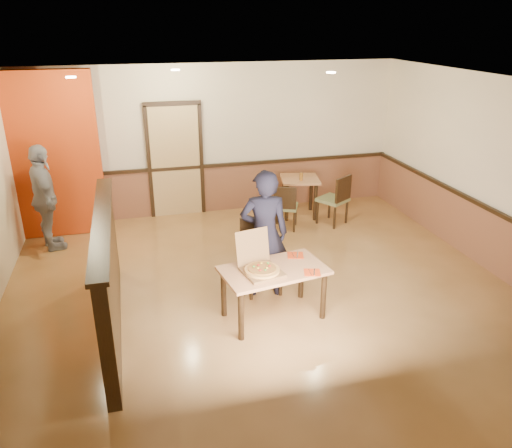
{
  "coord_description": "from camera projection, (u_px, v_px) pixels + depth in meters",
  "views": [
    {
      "loc": [
        -1.63,
        -5.69,
        3.52
      ],
      "look_at": [
        -0.15,
        0.0,
        1.1
      ],
      "focal_mm": 35.0,
      "sensor_mm": 36.0,
      "label": 1
    }
  ],
  "objects": [
    {
      "name": "wainscot_back",
      "position": [
        218.0,
        188.0,
        9.74
      ],
      "size": [
        7.0,
        0.04,
        0.9
      ],
      "primitive_type": "cube",
      "color": "brown",
      "rests_on": "floor"
    },
    {
      "name": "red_accent_panel",
      "position": [
        50.0,
        157.0,
        8.28
      ],
      "size": [
        1.6,
        0.2,
        2.78
      ],
      "primitive_type": "cube",
      "color": "#B9370D",
      "rests_on": "floor"
    },
    {
      "name": "floor",
      "position": [
        266.0,
        297.0,
        6.81
      ],
      "size": [
        7.0,
        7.0,
        0.0
      ],
      "primitive_type": "plane",
      "color": "#C1884B",
      "rests_on": "ground"
    },
    {
      "name": "wall_back",
      "position": [
        217.0,
        140.0,
        9.41
      ],
      "size": [
        7.0,
        0.0,
        7.0
      ],
      "primitive_type": "plane",
      "rotation": [
        1.57,
        0.0,
        0.0
      ],
      "color": "beige",
      "rests_on": "floor"
    },
    {
      "name": "pizza_box",
      "position": [
        260.0,
        267.0,
        6.02
      ],
      "size": [
        0.54,
        0.6,
        0.47
      ],
      "rotation": [
        0.0,
        0.0,
        0.21
      ],
      "color": "brown",
      "rests_on": "main_table"
    },
    {
      "name": "wall_right",
      "position": [
        504.0,
        180.0,
        7.09
      ],
      "size": [
        0.0,
        7.0,
        7.0
      ],
      "primitive_type": "plane",
      "rotation": [
        1.57,
        0.0,
        -1.57
      ],
      "color": "beige",
      "rests_on": "floor"
    },
    {
      "name": "napkin_far",
      "position": [
        295.0,
        255.0,
        6.45
      ],
      "size": [
        0.25,
        0.25,
        0.01
      ],
      "rotation": [
        0.0,
        0.0,
        -0.27
      ],
      "color": "red",
      "rests_on": "main_table"
    },
    {
      "name": "passerby",
      "position": [
        45.0,
        198.0,
        7.94
      ],
      "size": [
        0.71,
        1.1,
        1.74
      ],
      "primitive_type": "imported",
      "rotation": [
        0.0,
        0.0,
        1.87
      ],
      "color": "gray",
      "rests_on": "floor"
    },
    {
      "name": "side_chair_right",
      "position": [
        336.0,
        198.0,
        9.04
      ],
      "size": [
        0.64,
        0.64,
        0.94
      ],
      "rotation": [
        0.0,
        0.0,
        3.71
      ],
      "color": "olive",
      "rests_on": "floor"
    },
    {
      "name": "chair_rail_right",
      "position": [
        494.0,
        211.0,
        7.27
      ],
      "size": [
        0.06,
        7.0,
        0.06
      ],
      "primitive_type": "cube",
      "color": "black",
      "rests_on": "wall_right"
    },
    {
      "name": "condiment",
      "position": [
        301.0,
        177.0,
        9.21
      ],
      "size": [
        0.06,
        0.06,
        0.15
      ],
      "primitive_type": "cylinder",
      "color": "#94591A",
      "rests_on": "side_table"
    },
    {
      "name": "chair_rail_back",
      "position": [
        218.0,
        165.0,
        9.55
      ],
      "size": [
        7.0,
        0.06,
        0.06
      ],
      "primitive_type": "cube",
      "color": "black",
      "rests_on": "wall_back"
    },
    {
      "name": "main_table",
      "position": [
        274.0,
        276.0,
        6.15
      ],
      "size": [
        1.38,
        0.93,
        0.68
      ],
      "rotation": [
        0.0,
        0.0,
        0.17
      ],
      "color": "#B0764A",
      "rests_on": "floor"
    },
    {
      "name": "spot_b",
      "position": [
        175.0,
        70.0,
        7.8
      ],
      "size": [
        0.14,
        0.14,
        0.02
      ],
      "primitive_type": "cylinder",
      "color": "#FFD5B2",
      "rests_on": "ceiling"
    },
    {
      "name": "booth_partition",
      "position": [
        109.0,
        274.0,
        5.88
      ],
      "size": [
        0.2,
        3.1,
        1.44
      ],
      "color": "black",
      "rests_on": "floor"
    },
    {
      "name": "back_door",
      "position": [
        176.0,
        161.0,
        9.32
      ],
      "size": [
        0.9,
        0.06,
        2.1
      ],
      "primitive_type": "cube",
      "color": "#DBB170",
      "rests_on": "wall_back"
    },
    {
      "name": "ceiling",
      "position": [
        268.0,
        86.0,
        5.74
      ],
      "size": [
        7.0,
        7.0,
        0.0
      ],
      "primitive_type": "plane",
      "rotation": [
        3.14,
        0.0,
        0.0
      ],
      "color": "black",
      "rests_on": "wall_back"
    },
    {
      "name": "wainscot_right",
      "position": [
        490.0,
        241.0,
        7.45
      ],
      "size": [
        0.04,
        7.0,
        0.9
      ],
      "primitive_type": "cube",
      "color": "brown",
      "rests_on": "floor"
    },
    {
      "name": "pizza",
      "position": [
        262.0,
        270.0,
        5.98
      ],
      "size": [
        0.47,
        0.47,
        0.03
      ],
      "primitive_type": "cylinder",
      "rotation": [
        0.0,
        0.0,
        0.11
      ],
      "color": "#C69248",
      "rests_on": "pizza_box"
    },
    {
      "name": "diner",
      "position": [
        264.0,
        234.0,
        6.59
      ],
      "size": [
        0.7,
        0.52,
        1.76
      ],
      "primitive_type": "imported",
      "rotation": [
        0.0,
        0.0,
        2.98
      ],
      "color": "black",
      "rests_on": "floor"
    },
    {
      "name": "side_table",
      "position": [
        300.0,
        187.0,
        9.44
      ],
      "size": [
        0.82,
        0.82,
        0.74
      ],
      "rotation": [
        0.0,
        0.0,
        -0.21
      ],
      "color": "#B0764A",
      "rests_on": "floor"
    },
    {
      "name": "napkin_near",
      "position": [
        312.0,
        272.0,
        6.02
      ],
      "size": [
        0.24,
        0.24,
        0.01
      ],
      "rotation": [
        0.0,
        0.0,
        -0.28
      ],
      "color": "red",
      "rests_on": "main_table"
    },
    {
      "name": "diner_chair",
      "position": [
        260.0,
        252.0,
        6.85
      ],
      "size": [
        0.52,
        0.52,
        1.02
      ],
      "rotation": [
        0.0,
        0.0,
        0.03
      ],
      "color": "olive",
      "rests_on": "floor"
    },
    {
      "name": "spot_c",
      "position": [
        331.0,
        72.0,
        7.42
      ],
      "size": [
        0.14,
        0.14,
        0.02
      ],
      "primitive_type": "cylinder",
      "color": "#FFD5B2",
      "rests_on": "ceiling"
    },
    {
      "name": "spot_a",
      "position": [
        71.0,
        77.0,
        6.82
      ],
      "size": [
        0.14,
        0.14,
        0.02
      ],
      "primitive_type": "cylinder",
      "color": "#FFD5B2",
      "rests_on": "ceiling"
    },
    {
      "name": "side_chair_left",
      "position": [
        285.0,
        205.0,
        8.83
      ],
      "size": [
        0.54,
        0.54,
        0.83
      ],
      "rotation": [
        0.0,
        0.0,
        2.73
      ],
      "color": "olive",
      "rests_on": "floor"
    }
  ]
}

